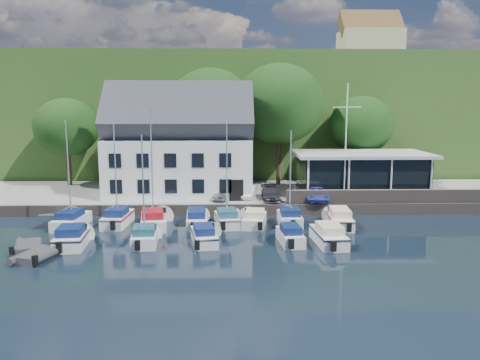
{
  "coord_description": "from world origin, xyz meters",
  "views": [
    {
      "loc": [
        -2.25,
        -29.83,
        10.04
      ],
      "look_at": [
        -1.25,
        9.0,
        3.55
      ],
      "focal_mm": 35.0,
      "sensor_mm": 36.0,
      "label": 1
    }
  ],
  "objects_px": {
    "boat_r1_2": "(152,173)",
    "dinghy_1": "(37,254)",
    "boat_r1_0": "(69,174)",
    "dinghy_0": "(28,246)",
    "boat_r1_4": "(227,174)",
    "boat_r2_1": "(143,186)",
    "car_dgrey": "(271,193)",
    "boat_r2_2": "(204,234)",
    "car_blue": "(317,193)",
    "car_silver": "(220,194)",
    "club_pavilion": "(361,173)",
    "boat_r1_7": "(339,217)",
    "boat_r1_3": "(197,217)",
    "boat_r1_1": "(115,169)",
    "harbor_building": "(180,150)",
    "flagpole": "(346,143)",
    "car_white": "(249,192)",
    "boat_r2_4": "(329,234)",
    "boat_r2_3": "(290,234)",
    "boat_r2_0": "(72,236)",
    "boat_r1_6": "(290,173)"
  },
  "relations": [
    {
      "from": "boat_r1_2",
      "to": "boat_r1_4",
      "type": "height_order",
      "value": "boat_r1_2"
    },
    {
      "from": "boat_r1_0",
      "to": "car_silver",
      "type": "bearing_deg",
      "value": 31.02
    },
    {
      "from": "car_dgrey",
      "to": "boat_r2_2",
      "type": "distance_m",
      "value": 11.82
    },
    {
      "from": "boat_r1_0",
      "to": "boat_r1_4",
      "type": "bearing_deg",
      "value": 6.11
    },
    {
      "from": "flagpole",
      "to": "boat_r1_4",
      "type": "distance_m",
      "value": 12.33
    },
    {
      "from": "boat_r1_1",
      "to": "boat_r2_2",
      "type": "height_order",
      "value": "boat_r1_1"
    },
    {
      "from": "boat_r1_7",
      "to": "boat_r1_3",
      "type": "bearing_deg",
      "value": -178.19
    },
    {
      "from": "club_pavilion",
      "to": "boat_r1_4",
      "type": "bearing_deg",
      "value": -147.72
    },
    {
      "from": "flagpole",
      "to": "boat_r1_4",
      "type": "height_order",
      "value": "flagpole"
    },
    {
      "from": "boat_r1_6",
      "to": "dinghy_0",
      "type": "xyz_separation_m",
      "value": [
        -18.81,
        -6.54,
        -3.92
      ]
    },
    {
      "from": "boat_r1_2",
      "to": "dinghy_1",
      "type": "xyz_separation_m",
      "value": [
        -6.24,
        -7.84,
        -4.09
      ]
    },
    {
      "from": "car_silver",
      "to": "boat_r2_2",
      "type": "relative_size",
      "value": 0.58
    },
    {
      "from": "harbor_building",
      "to": "boat_r1_2",
      "type": "distance_m",
      "value": 9.4
    },
    {
      "from": "boat_r1_4",
      "to": "boat_r2_4",
      "type": "relative_size",
      "value": 1.37
    },
    {
      "from": "boat_r2_1",
      "to": "boat_r2_2",
      "type": "relative_size",
      "value": 1.53
    },
    {
      "from": "flagpole",
      "to": "boat_r1_2",
      "type": "height_order",
      "value": "flagpole"
    },
    {
      "from": "boat_r1_2",
      "to": "boat_r2_1",
      "type": "height_order",
      "value": "boat_r1_2"
    },
    {
      "from": "boat_r1_0",
      "to": "boat_r2_1",
      "type": "relative_size",
      "value": 1.02
    },
    {
      "from": "flagpole",
      "to": "boat_r1_2",
      "type": "relative_size",
      "value": 1.2
    },
    {
      "from": "boat_r1_3",
      "to": "boat_r2_4",
      "type": "xyz_separation_m",
      "value": [
        9.77,
        -5.31,
        0.05
      ]
    },
    {
      "from": "car_blue",
      "to": "boat_r2_4",
      "type": "xyz_separation_m",
      "value": [
        -1.05,
        -10.21,
        -0.92
      ]
    },
    {
      "from": "car_silver",
      "to": "boat_r2_1",
      "type": "bearing_deg",
      "value": -114.83
    },
    {
      "from": "club_pavilion",
      "to": "dinghy_0",
      "type": "height_order",
      "value": "club_pavilion"
    },
    {
      "from": "flagpole",
      "to": "dinghy_0",
      "type": "height_order",
      "value": "flagpole"
    },
    {
      "from": "club_pavilion",
      "to": "car_white",
      "type": "distance_m",
      "value": 11.54
    },
    {
      "from": "boat_r1_0",
      "to": "dinghy_1",
      "type": "distance_m",
      "value": 9.0
    },
    {
      "from": "boat_r1_4",
      "to": "dinghy_1",
      "type": "distance_m",
      "value": 15.2
    },
    {
      "from": "car_dgrey",
      "to": "dinghy_0",
      "type": "xyz_separation_m",
      "value": [
        -17.73,
        -11.74,
        -1.24
      ]
    },
    {
      "from": "boat_r2_1",
      "to": "car_blue",
      "type": "bearing_deg",
      "value": 30.34
    },
    {
      "from": "boat_r1_0",
      "to": "dinghy_0",
      "type": "bearing_deg",
      "value": -92.7
    },
    {
      "from": "car_dgrey",
      "to": "flagpole",
      "type": "xyz_separation_m",
      "value": [
        6.82,
        -0.15,
        4.76
      ]
    },
    {
      "from": "boat_r1_4",
      "to": "dinghy_1",
      "type": "height_order",
      "value": "boat_r1_4"
    },
    {
      "from": "boat_r2_4",
      "to": "boat_r2_3",
      "type": "bearing_deg",
      "value": 171.67
    },
    {
      "from": "car_blue",
      "to": "car_dgrey",
      "type": "bearing_deg",
      "value": 179.55
    },
    {
      "from": "boat_r1_1",
      "to": "harbor_building",
      "type": "bearing_deg",
      "value": 67.15
    },
    {
      "from": "boat_r2_0",
      "to": "dinghy_1",
      "type": "relative_size",
      "value": 1.65
    },
    {
      "from": "boat_r1_1",
      "to": "car_silver",
      "type": "bearing_deg",
      "value": 36.42
    },
    {
      "from": "boat_r2_1",
      "to": "boat_r2_3",
      "type": "bearing_deg",
      "value": -4.84
    },
    {
      "from": "car_white",
      "to": "dinghy_0",
      "type": "distance_m",
      "value": 20.24
    },
    {
      "from": "boat_r2_1",
      "to": "dinghy_0",
      "type": "relative_size",
      "value": 2.72
    },
    {
      "from": "boat_r1_0",
      "to": "dinghy_1",
      "type": "relative_size",
      "value": 2.65
    },
    {
      "from": "boat_r1_2",
      "to": "dinghy_0",
      "type": "relative_size",
      "value": 2.87
    },
    {
      "from": "boat_r1_4",
      "to": "boat_r2_1",
      "type": "bearing_deg",
      "value": -148.04
    },
    {
      "from": "boat_r1_3",
      "to": "boat_r2_4",
      "type": "distance_m",
      "value": 11.12
    },
    {
      "from": "car_blue",
      "to": "boat_r1_2",
      "type": "distance_m",
      "value": 15.51
    },
    {
      "from": "boat_r2_1",
      "to": "dinghy_1",
      "type": "relative_size",
      "value": 2.6
    },
    {
      "from": "boat_r1_3",
      "to": "boat_r2_0",
      "type": "height_order",
      "value": "boat_r2_0"
    },
    {
      "from": "dinghy_0",
      "to": "boat_r1_3",
      "type": "bearing_deg",
      "value": 11.06
    },
    {
      "from": "club_pavilion",
      "to": "car_blue",
      "type": "relative_size",
      "value": 3.39
    },
    {
      "from": "car_dgrey",
      "to": "car_blue",
      "type": "bearing_deg",
      "value": -5.95
    }
  ]
}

